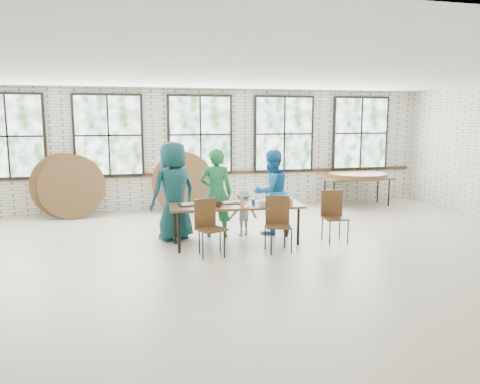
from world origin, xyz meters
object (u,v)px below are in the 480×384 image
Objects in this scene: dining_table at (236,207)px; chair_near_left at (208,222)px; storage_table at (357,180)px; chair_near_right at (278,219)px.

dining_table is 2.58× the size of chair_near_left.
storage_table is at bearing 13.04° from chair_near_left.
chair_near_left is at bearing -168.80° from chair_near_right.
dining_table is 0.80m from chair_near_left.
chair_near_left reaches higher than dining_table.
chair_near_right is at bearing -37.68° from dining_table.
chair_near_right is (1.21, -0.05, 0.00)m from chair_near_left.
storage_table is (3.36, 3.48, 0.13)m from chair_near_right.
chair_near_right reaches higher than dining_table.
dining_table and storage_table have the same top height.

